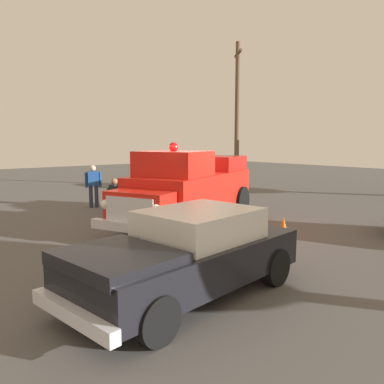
# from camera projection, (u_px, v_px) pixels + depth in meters

# --- Properties ---
(ground_plane) EXTENTS (60.00, 60.00, 0.00)m
(ground_plane) POSITION_uv_depth(u_px,v_px,m) (184.00, 226.00, 12.12)
(ground_plane) COLOR #514F4C
(vintage_fire_truck) EXTENTS (4.35, 6.33, 2.59)m
(vintage_fire_truck) POSITION_uv_depth(u_px,v_px,m) (189.00, 186.00, 12.34)
(vintage_fire_truck) COLOR black
(vintage_fire_truck) RESTS_ON ground
(classic_hot_rod) EXTENTS (2.44, 4.57, 1.46)m
(classic_hot_rod) POSITION_uv_depth(u_px,v_px,m) (186.00, 254.00, 6.54)
(classic_hot_rod) COLOR black
(classic_hot_rod) RESTS_ON ground
(lawn_chair_near_truck) EXTENTS (0.69, 0.68, 1.02)m
(lawn_chair_near_truck) POSITION_uv_depth(u_px,v_px,m) (113.00, 198.00, 14.05)
(lawn_chair_near_truck) COLOR #B7BABF
(lawn_chair_near_truck) RESTS_ON ground
(lawn_chair_by_car) EXTENTS (0.67, 0.67, 1.02)m
(lawn_chair_by_car) POSITION_uv_depth(u_px,v_px,m) (171.00, 236.00, 8.41)
(lawn_chair_by_car) COLOR #B7BABF
(lawn_chair_by_car) RESTS_ON ground
(spectator_seated) EXTENTS (0.65, 0.61, 1.29)m
(spectator_seated) POSITION_uv_depth(u_px,v_px,m) (117.00, 195.00, 14.00)
(spectator_seated) COLOR #383842
(spectator_seated) RESTS_ON ground
(spectator_standing) EXTENTS (0.39, 0.64, 1.68)m
(spectator_standing) POSITION_uv_depth(u_px,v_px,m) (93.00, 183.00, 15.36)
(spectator_standing) COLOR #2D334C
(spectator_standing) RESTS_ON ground
(utility_pole) EXTENTS (1.45, 1.09, 7.87)m
(utility_pole) POSITION_uv_depth(u_px,v_px,m) (237.00, 114.00, 21.19)
(utility_pole) COLOR brown
(utility_pole) RESTS_ON ground
(traffic_cone) EXTENTS (0.40, 0.40, 0.64)m
(traffic_cone) POSITION_uv_depth(u_px,v_px,m) (283.00, 229.00, 10.34)
(traffic_cone) COLOR orange
(traffic_cone) RESTS_ON ground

